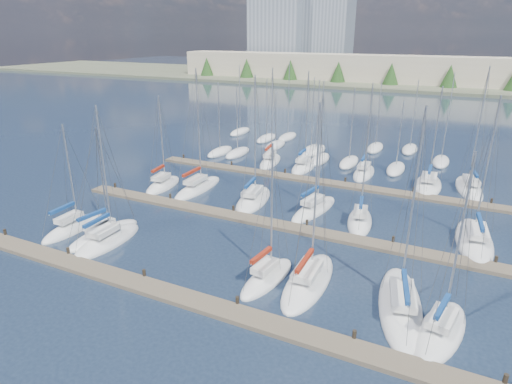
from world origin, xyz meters
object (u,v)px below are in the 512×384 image
at_px(sailboat_h, 163,185).
at_px(sailboat_f, 400,305).
at_px(sailboat_r, 469,188).
at_px(sailboat_g, 441,331).
at_px(sailboat_q, 428,185).
at_px(sailboat_l, 360,221).
at_px(sailboat_b, 104,235).
at_px(sailboat_o, 304,167).
at_px(sailboat_j, 253,200).
at_px(sailboat_d, 267,278).
at_px(sailboat_c, 108,240).
at_px(sailboat_n, 270,161).
at_px(sailboat_a, 74,227).
at_px(sailboat_m, 474,240).
at_px(sailboat_p, 364,173).
at_px(sailboat_e, 308,281).
at_px(sailboat_k, 314,209).
at_px(sailboat_i, 198,188).

relative_size(sailboat_h, sailboat_f, 0.81).
height_order(sailboat_r, sailboat_g, sailboat_r).
bearing_deg(sailboat_q, sailboat_l, -111.14).
height_order(sailboat_b, sailboat_o, sailboat_o).
height_order(sailboat_j, sailboat_g, sailboat_j).
distance_m(sailboat_d, sailboat_l, 13.96).
xyz_separation_m(sailboat_c, sailboat_l, (19.26, 13.98, 0.00)).
bearing_deg(sailboat_o, sailboat_n, 173.80).
distance_m(sailboat_j, sailboat_l, 11.96).
distance_m(sailboat_h, sailboat_a, 13.43).
bearing_deg(sailboat_m, sailboat_q, 105.31).
height_order(sailboat_h, sailboat_d, sailboat_h).
distance_m(sailboat_b, sailboat_j, 16.21).
height_order(sailboat_r, sailboat_a, sailboat_r).
distance_m(sailboat_m, sailboat_a, 36.97).
relative_size(sailboat_p, sailboat_g, 1.02).
height_order(sailboat_r, sailboat_l, sailboat_r).
bearing_deg(sailboat_l, sailboat_q, 60.24).
xyz_separation_m(sailboat_d, sailboat_g, (12.27, -0.81, -0.01)).
xyz_separation_m(sailboat_q, sailboat_f, (0.72, -26.71, 0.01)).
distance_m(sailboat_e, sailboat_f, 6.64).
bearing_deg(sailboat_r, sailboat_q, -178.00).
height_order(sailboat_o, sailboat_l, sailboat_o).
bearing_deg(sailboat_m, sailboat_d, -140.81).
height_order(sailboat_d, sailboat_k, sailboat_k).
height_order(sailboat_c, sailboat_i, sailboat_i).
xyz_separation_m(sailboat_p, sailboat_g, (11.44, -29.68, -0.00)).
xyz_separation_m(sailboat_a, sailboat_j, (12.21, 13.93, 0.00)).
relative_size(sailboat_o, sailboat_g, 1.11).
bearing_deg(sailboat_a, sailboat_d, -2.41).
xyz_separation_m(sailboat_q, sailboat_l, (-4.99, -14.13, 0.01)).
bearing_deg(sailboat_h, sailboat_m, -7.29).
xyz_separation_m(sailboat_m, sailboat_j, (-22.10, 0.17, 0.01)).
bearing_deg(sailboat_f, sailboat_j, 131.88).
height_order(sailboat_d, sailboat_i, sailboat_i).
xyz_separation_m(sailboat_n, sailboat_o, (5.16, -0.28, -0.01)).
relative_size(sailboat_m, sailboat_g, 1.10).
bearing_deg(sailboat_m, sailboat_i, 173.42).
bearing_deg(sailboat_m, sailboat_r, 87.26).
distance_m(sailboat_p, sailboat_i, 21.90).
xyz_separation_m(sailboat_p, sailboat_m, (13.22, -15.08, -0.02)).
bearing_deg(sailboat_b, sailboat_e, 9.02).
distance_m(sailboat_h, sailboat_g, 35.32).
height_order(sailboat_c, sailboat_l, sailboat_c).
distance_m(sailboat_q, sailboat_l, 14.98).
distance_m(sailboat_c, sailboat_l, 23.80).
distance_m(sailboat_b, sailboat_k, 20.94).
relative_size(sailboat_h, sailboat_c, 0.90).
bearing_deg(sailboat_o, sailboat_e, -72.42).
xyz_separation_m(sailboat_r, sailboat_a, (-33.66, -28.48, -0.01)).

